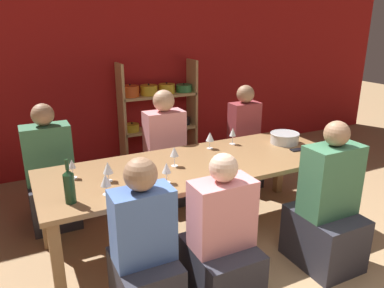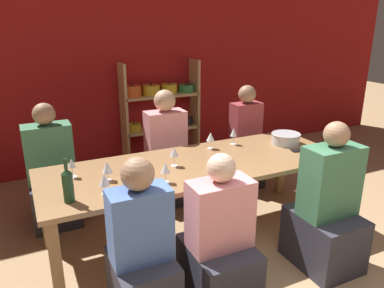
# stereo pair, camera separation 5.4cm
# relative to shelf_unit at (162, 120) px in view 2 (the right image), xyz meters

# --- Properties ---
(wall_back_red) EXTENTS (8.80, 0.06, 2.70)m
(wall_back_red) POSITION_rel_shelf_unit_xyz_m (-0.22, 0.20, 0.73)
(wall_back_red) COLOR #A31919
(wall_back_red) RESTS_ON ground_plane
(shelf_unit) EXTENTS (1.07, 0.30, 1.42)m
(shelf_unit) POSITION_rel_shelf_unit_xyz_m (0.00, 0.00, 0.00)
(shelf_unit) COLOR tan
(shelf_unit) RESTS_ON ground_plane
(dining_table) EXTENTS (2.74, 0.97, 0.73)m
(dining_table) POSITION_rel_shelf_unit_xyz_m (-0.41, -1.94, 0.04)
(dining_table) COLOR olive
(dining_table) RESTS_ON ground_plane
(mixing_bowl) EXTENTS (0.30, 0.30, 0.11)m
(mixing_bowl) POSITION_rel_shelf_unit_xyz_m (0.66, -1.84, 0.17)
(mixing_bowl) COLOR #B7BABC
(mixing_bowl) RESTS_ON dining_table
(wine_bottle_green) EXTENTS (0.08, 0.08, 0.32)m
(wine_bottle_green) POSITION_rel_shelf_unit_xyz_m (-1.55, -2.22, 0.24)
(wine_bottle_green) COLOR #19381E
(wine_bottle_green) RESTS_ON dining_table
(wine_glass_white_a) EXTENTS (0.07, 0.07, 0.17)m
(wine_glass_white_a) POSITION_rel_shelf_unit_xyz_m (0.16, -1.63, 0.24)
(wine_glass_white_a) COLOR white
(wine_glass_white_a) RESTS_ON dining_table
(wine_glass_empty_a) EXTENTS (0.06, 0.06, 0.16)m
(wine_glass_empty_a) POSITION_rel_shelf_unit_xyz_m (-1.46, -1.79, 0.23)
(wine_glass_empty_a) COLOR white
(wine_glass_empty_a) RESTS_ON dining_table
(wine_glass_red_a) EXTENTS (0.07, 0.07, 0.17)m
(wine_glass_red_a) POSITION_rel_shelf_unit_xyz_m (-0.81, -2.21, 0.23)
(wine_glass_red_a) COLOR white
(wine_glass_red_a) RESTS_ON dining_table
(wine_glass_red_b) EXTENTS (0.08, 0.08, 0.16)m
(wine_glass_red_b) POSITION_rel_shelf_unit_xyz_m (-1.29, -2.21, 0.23)
(wine_glass_red_b) COLOR white
(wine_glass_red_b) RESTS_ON dining_table
(wine_glass_empty_b) EXTENTS (0.08, 0.08, 0.16)m
(wine_glass_empty_b) POSITION_rel_shelf_unit_xyz_m (-1.22, -1.98, 0.23)
(wine_glass_empty_b) COLOR white
(wine_glass_empty_b) RESTS_ON dining_table
(wine_glass_red_c) EXTENTS (0.08, 0.08, 0.17)m
(wine_glass_red_c) POSITION_rel_shelf_unit_xyz_m (-0.11, -1.65, 0.23)
(wine_glass_red_c) COLOR white
(wine_glass_red_c) RESTS_ON dining_table
(wine_glass_red_d) EXTENTS (0.08, 0.08, 0.18)m
(wine_glass_red_d) POSITION_rel_shelf_unit_xyz_m (-0.62, -1.92, 0.24)
(wine_glass_red_d) COLOR white
(wine_glass_red_d) RESTS_ON dining_table
(cell_phone) EXTENTS (0.16, 0.09, 0.01)m
(cell_phone) POSITION_rel_shelf_unit_xyz_m (0.64, -2.08, 0.12)
(cell_phone) COLOR black
(cell_phone) RESTS_ON dining_table
(person_near_a) EXTENTS (0.45, 0.56, 1.23)m
(person_near_a) POSITION_rel_shelf_unit_xyz_m (0.34, -2.79, -0.17)
(person_near_a) COLOR #2D2D38
(person_near_a) RESTS_ON ground_plane
(person_far_a) EXTENTS (0.42, 0.53, 1.26)m
(person_far_a) POSITION_rel_shelf_unit_xyz_m (-0.39, -1.13, -0.15)
(person_far_a) COLOR #2D2D38
(person_far_a) RESTS_ON ground_plane
(person_near_b) EXTENTS (0.44, 0.55, 1.11)m
(person_near_b) POSITION_rel_shelf_unit_xyz_m (-0.62, -2.74, -0.22)
(person_near_b) COLOR #2D2D38
(person_near_b) RESTS_ON ground_plane
(person_far_b) EXTENTS (0.35, 0.44, 1.23)m
(person_far_b) POSITION_rel_shelf_unit_xyz_m (0.62, -1.16, -0.15)
(person_far_b) COLOR #2D2D38
(person_far_b) RESTS_ON ground_plane
(person_near_c) EXTENTS (0.39, 0.49, 1.17)m
(person_near_c) POSITION_rel_shelf_unit_xyz_m (-1.19, -2.71, -0.19)
(person_near_c) COLOR #2D2D38
(person_near_c) RESTS_ON ground_plane
(person_far_c) EXTENTS (0.44, 0.55, 1.22)m
(person_far_c) POSITION_rel_shelf_unit_xyz_m (-1.58, -1.08, -0.18)
(person_far_c) COLOR #2D2D38
(person_far_c) RESTS_ON ground_plane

